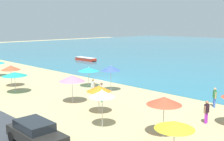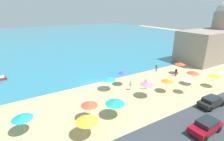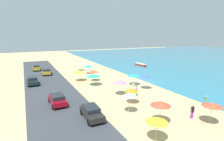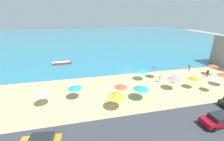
{
  "view_description": "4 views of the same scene",
  "coord_description": "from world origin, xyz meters",
  "px_view_note": "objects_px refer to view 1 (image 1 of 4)",
  "views": [
    {
      "loc": [
        24.04,
        -22.94,
        6.79
      ],
      "look_at": [
        2.11,
        -0.66,
        1.57
      ],
      "focal_mm": 45.0,
      "sensor_mm": 36.0,
      "label": 1
    },
    {
      "loc": [
        -11.84,
        -26.23,
        12.81
      ],
      "look_at": [
        4.72,
        1.11,
        1.29
      ],
      "focal_mm": 28.0,
      "sensor_mm": 36.0,
      "label": 2
    },
    {
      "loc": [
        27.95,
        -21.57,
        9.26
      ],
      "look_at": [
        -3.9,
        -5.43,
        2.02
      ],
      "focal_mm": 28.0,
      "sensor_mm": 36.0,
      "label": 3
    },
    {
      "loc": [
        -10.8,
        -29.56,
        12.82
      ],
      "look_at": [
        -4.62,
        -2.28,
        2.03
      ],
      "focal_mm": 24.0,
      "sensor_mm": 36.0,
      "label": 4
    }
  ],
  "objects_px": {
    "beach_umbrella_0": "(11,68)",
    "beach_umbrella_7": "(99,89)",
    "parked_car_2": "(36,133)",
    "beach_umbrella_12": "(72,78)",
    "skiff_nearshore": "(86,59)",
    "beach_umbrella_10": "(164,101)",
    "beach_umbrella_1": "(175,125)",
    "bather_2": "(93,86)",
    "beach_umbrella_5": "(111,68)",
    "bather_3": "(102,91)",
    "bather_1": "(215,96)",
    "beach_umbrella_11": "(88,69)",
    "beach_umbrella_2": "(102,94)",
    "bather_0": "(207,111)",
    "beach_umbrella_3": "(15,74)"
  },
  "relations": [
    {
      "from": "beach_umbrella_1",
      "to": "bather_2",
      "type": "relative_size",
      "value": 1.44
    },
    {
      "from": "beach_umbrella_10",
      "to": "bather_1",
      "type": "height_order",
      "value": "beach_umbrella_10"
    },
    {
      "from": "beach_umbrella_1",
      "to": "beach_umbrella_10",
      "type": "height_order",
      "value": "beach_umbrella_10"
    },
    {
      "from": "beach_umbrella_0",
      "to": "bather_3",
      "type": "distance_m",
      "value": 11.76
    },
    {
      "from": "beach_umbrella_10",
      "to": "skiff_nearshore",
      "type": "height_order",
      "value": "beach_umbrella_10"
    },
    {
      "from": "beach_umbrella_5",
      "to": "bather_3",
      "type": "relative_size",
      "value": 1.55
    },
    {
      "from": "bather_1",
      "to": "beach_umbrella_2",
      "type": "bearing_deg",
      "value": -108.17
    },
    {
      "from": "beach_umbrella_10",
      "to": "bather_3",
      "type": "xyz_separation_m",
      "value": [
        -8.31,
        2.73,
        -1.29
      ]
    },
    {
      "from": "beach_umbrella_11",
      "to": "bather_3",
      "type": "bearing_deg",
      "value": -30.06
    },
    {
      "from": "beach_umbrella_10",
      "to": "bather_2",
      "type": "height_order",
      "value": "beach_umbrella_10"
    },
    {
      "from": "beach_umbrella_0",
      "to": "bather_1",
      "type": "height_order",
      "value": "beach_umbrella_0"
    },
    {
      "from": "beach_umbrella_12",
      "to": "beach_umbrella_7",
      "type": "bearing_deg",
      "value": -5.84
    },
    {
      "from": "bather_0",
      "to": "parked_car_2",
      "type": "bearing_deg",
      "value": -116.54
    },
    {
      "from": "beach_umbrella_1",
      "to": "bather_2",
      "type": "bearing_deg",
      "value": 154.18
    },
    {
      "from": "beach_umbrella_10",
      "to": "skiff_nearshore",
      "type": "xyz_separation_m",
      "value": [
        -30.51,
        19.65,
        -1.92
      ]
    },
    {
      "from": "beach_umbrella_1",
      "to": "bather_1",
      "type": "distance_m",
      "value": 11.0
    },
    {
      "from": "bather_1",
      "to": "parked_car_2",
      "type": "bearing_deg",
      "value": -104.97
    },
    {
      "from": "beach_umbrella_1",
      "to": "beach_umbrella_10",
      "type": "distance_m",
      "value": 3.38
    },
    {
      "from": "beach_umbrella_10",
      "to": "bather_0",
      "type": "height_order",
      "value": "beach_umbrella_10"
    },
    {
      "from": "beach_umbrella_7",
      "to": "beach_umbrella_12",
      "type": "height_order",
      "value": "beach_umbrella_12"
    },
    {
      "from": "beach_umbrella_12",
      "to": "parked_car_2",
      "type": "relative_size",
      "value": 0.62
    },
    {
      "from": "beach_umbrella_1",
      "to": "skiff_nearshore",
      "type": "xyz_separation_m",
      "value": [
        -32.8,
        22.13,
        -1.67
      ]
    },
    {
      "from": "beach_umbrella_5",
      "to": "beach_umbrella_10",
      "type": "bearing_deg",
      "value": -30.08
    },
    {
      "from": "beach_umbrella_0",
      "to": "bather_2",
      "type": "distance_m",
      "value": 9.92
    },
    {
      "from": "beach_umbrella_5",
      "to": "beach_umbrella_7",
      "type": "relative_size",
      "value": 1.2
    },
    {
      "from": "beach_umbrella_0",
      "to": "bather_2",
      "type": "height_order",
      "value": "beach_umbrella_0"
    },
    {
      "from": "beach_umbrella_0",
      "to": "parked_car_2",
      "type": "relative_size",
      "value": 0.59
    },
    {
      "from": "beach_umbrella_1",
      "to": "beach_umbrella_3",
      "type": "bearing_deg",
      "value": 175.78
    },
    {
      "from": "beach_umbrella_12",
      "to": "beach_umbrella_5",
      "type": "bearing_deg",
      "value": 97.04
    },
    {
      "from": "beach_umbrella_12",
      "to": "bather_1",
      "type": "relative_size",
      "value": 1.53
    },
    {
      "from": "beach_umbrella_11",
      "to": "beach_umbrella_3",
      "type": "bearing_deg",
      "value": -114.53
    },
    {
      "from": "beach_umbrella_1",
      "to": "skiff_nearshore",
      "type": "distance_m",
      "value": 39.61
    },
    {
      "from": "beach_umbrella_11",
      "to": "parked_car_2",
      "type": "relative_size",
      "value": 0.56
    },
    {
      "from": "beach_umbrella_10",
      "to": "beach_umbrella_11",
      "type": "distance_m",
      "value": 14.78
    },
    {
      "from": "beach_umbrella_2",
      "to": "beach_umbrella_1",
      "type": "bearing_deg",
      "value": -8.53
    },
    {
      "from": "bather_0",
      "to": "bather_1",
      "type": "height_order",
      "value": "bather_1"
    },
    {
      "from": "beach_umbrella_11",
      "to": "beach_umbrella_12",
      "type": "distance_m",
      "value": 6.34
    },
    {
      "from": "bather_3",
      "to": "beach_umbrella_1",
      "type": "bearing_deg",
      "value": -26.16
    },
    {
      "from": "beach_umbrella_0",
      "to": "beach_umbrella_7",
      "type": "distance_m",
      "value": 13.65
    },
    {
      "from": "bather_3",
      "to": "parked_car_2",
      "type": "relative_size",
      "value": 0.43
    },
    {
      "from": "beach_umbrella_1",
      "to": "parked_car_2",
      "type": "bearing_deg",
      "value": -151.31
    },
    {
      "from": "beach_umbrella_11",
      "to": "beach_umbrella_10",
      "type": "bearing_deg",
      "value": -23.05
    },
    {
      "from": "beach_umbrella_12",
      "to": "beach_umbrella_10",
      "type": "bearing_deg",
      "value": -4.05
    },
    {
      "from": "beach_umbrella_2",
      "to": "parked_car_2",
      "type": "distance_m",
      "value": 4.8
    },
    {
      "from": "beach_umbrella_10",
      "to": "beach_umbrella_12",
      "type": "distance_m",
      "value": 9.86
    },
    {
      "from": "beach_umbrella_12",
      "to": "skiff_nearshore",
      "type": "xyz_separation_m",
      "value": [
        -20.68,
        18.96,
        -1.84
      ]
    },
    {
      "from": "beach_umbrella_1",
      "to": "bather_3",
      "type": "bearing_deg",
      "value": 153.84
    },
    {
      "from": "beach_umbrella_7",
      "to": "parked_car_2",
      "type": "distance_m",
      "value": 6.73
    },
    {
      "from": "beach_umbrella_0",
      "to": "beach_umbrella_10",
      "type": "xyz_separation_m",
      "value": [
        19.68,
        0.03,
        0.17
      ]
    },
    {
      "from": "bather_1",
      "to": "beach_umbrella_5",
      "type": "bearing_deg",
      "value": -168.56
    }
  ]
}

